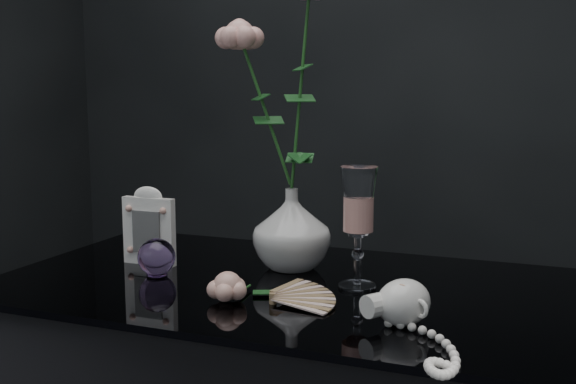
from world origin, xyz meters
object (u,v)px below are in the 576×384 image
at_px(wine_glass, 358,228).
at_px(picture_frame, 149,226).
at_px(vase, 292,229).
at_px(paperweight, 156,257).
at_px(loose_rose, 228,286).
at_px(pearl_jar, 404,300).

height_order(wine_glass, picture_frame, wine_glass).
distance_m(vase, wine_glass, 0.17).
bearing_deg(paperweight, wine_glass, 9.09).
relative_size(paperweight, loose_rose, 0.48).
bearing_deg(loose_rose, pearl_jar, 6.08).
bearing_deg(pearl_jar, picture_frame, -162.12).
distance_m(wine_glass, paperweight, 0.38).
xyz_separation_m(vase, loose_rose, (-0.02, -0.23, -0.05)).
bearing_deg(wine_glass, vase, 153.16).
xyz_separation_m(paperweight, loose_rose, (0.19, -0.09, -0.01)).
height_order(wine_glass, paperweight, wine_glass).
bearing_deg(pearl_jar, loose_rose, -146.03).
distance_m(paperweight, loose_rose, 0.21).
xyz_separation_m(loose_rose, pearl_jar, (0.29, -0.00, 0.01)).
bearing_deg(vase, paperweight, -147.79).
relative_size(vase, pearl_jar, 0.62).
relative_size(picture_frame, pearl_jar, 0.62).
height_order(picture_frame, pearl_jar, picture_frame).
distance_m(wine_glass, picture_frame, 0.43).
height_order(vase, picture_frame, same).
relative_size(vase, paperweight, 2.23).
xyz_separation_m(vase, picture_frame, (-0.27, -0.07, -0.00)).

